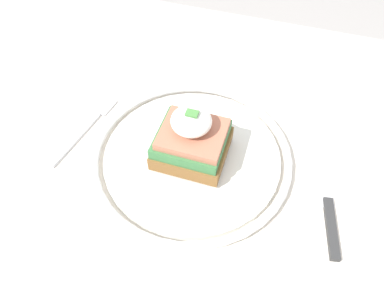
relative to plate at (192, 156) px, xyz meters
The scene contains 5 objects.
dining_table 0.13m from the plate, 121.36° to the right, with size 1.13×0.87×0.77m.
plate is the anchor object (origin of this frame).
sandwich 0.04m from the plate, behind, with size 0.10×0.09×0.08m.
fork 0.17m from the plate, behind, with size 0.04×0.15×0.00m.
knife 0.19m from the plate, ahead, with size 0.05×0.20×0.01m.
Camera 1 is at (0.13, -0.25, 1.21)m, focal length 35.00 mm.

